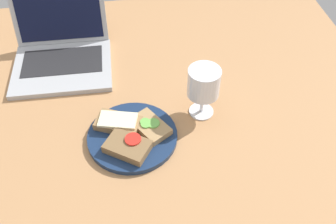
{
  "coord_description": "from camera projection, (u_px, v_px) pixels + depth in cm",
  "views": [
    {
      "loc": [
        -5.95,
        -65.47,
        79.88
      ],
      "look_at": [
        3.17,
        2.17,
        8.0
      ],
      "focal_mm": 40.0,
      "sensor_mm": 36.0,
      "label": 1
    }
  ],
  "objects": [
    {
      "name": "wooden_table",
      "position": [
        158.0,
        135.0,
        1.02
      ],
      "size": [
        140.0,
        140.0,
        3.0
      ],
      "primitive_type": "cube",
      "color": "#B27F51",
      "rests_on": "ground"
    },
    {
      "name": "plate",
      "position": [
        132.0,
        136.0,
        0.99
      ],
      "size": [
        23.77,
        23.77,
        1.5
      ],
      "primitive_type": "cylinder",
      "color": "navy",
      "rests_on": "wooden_table"
    },
    {
      "name": "sandwich_with_tomato",
      "position": [
        128.0,
        146.0,
        0.94
      ],
      "size": [
        13.12,
        12.05,
        2.75
      ],
      "color": "brown",
      "rests_on": "plate"
    },
    {
      "name": "sandwich_with_cucumber",
      "position": [
        150.0,
        127.0,
        0.99
      ],
      "size": [
        11.51,
        12.68,
        2.24
      ],
      "color": "#A88456",
      "rests_on": "plate"
    },
    {
      "name": "sandwich_with_cheese",
      "position": [
        118.0,
        122.0,
        1.0
      ],
      "size": [
        13.46,
        10.79,
        2.61
      ],
      "color": "#937047",
      "rests_on": "plate"
    },
    {
      "name": "wine_glass",
      "position": [
        204.0,
        85.0,
        0.99
      ],
      "size": [
        8.71,
        8.71,
        15.16
      ],
      "color": "white",
      "rests_on": "wooden_table"
    },
    {
      "name": "laptop",
      "position": [
        62.0,
        53.0,
        1.19
      ],
      "size": [
        30.43,
        30.01,
        19.02
      ],
      "color": "#ADAFB5",
      "rests_on": "wooden_table"
    }
  ]
}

